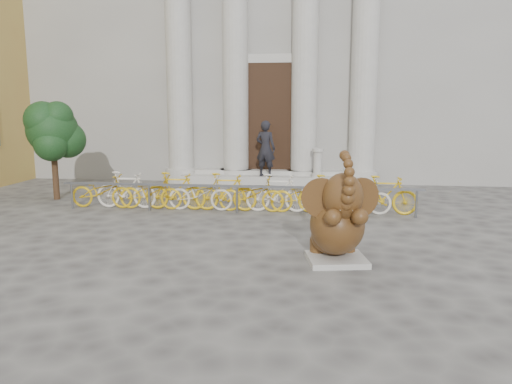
# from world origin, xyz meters

# --- Properties ---
(ground) EXTENTS (80.00, 80.00, 0.00)m
(ground) POSITION_xyz_m (0.00, 0.00, 0.00)
(ground) COLOR #474442
(ground) RESTS_ON ground
(classical_building) EXTENTS (22.00, 10.70, 12.00)m
(classical_building) POSITION_xyz_m (0.00, 14.93, 5.98)
(classical_building) COLOR gray
(classical_building) RESTS_ON ground
(entrance_steps) EXTENTS (6.00, 1.20, 0.36)m
(entrance_steps) POSITION_xyz_m (0.00, 9.40, 0.18)
(entrance_steps) COLOR #A8A59E
(entrance_steps) RESTS_ON ground
(elephant_statue) EXTENTS (1.32, 1.55, 2.00)m
(elephant_statue) POSITION_xyz_m (2.06, 0.82, 0.73)
(elephant_statue) COLOR #A8A59E
(elephant_statue) RESTS_ON ground
(bike_rack) EXTENTS (9.36, 0.53, 1.00)m
(bike_rack) POSITION_xyz_m (-0.36, 4.96, 0.50)
(bike_rack) COLOR slate
(bike_rack) RESTS_ON ground
(tree) EXTENTS (1.65, 1.51, 2.87)m
(tree) POSITION_xyz_m (-5.93, 5.95, 2.00)
(tree) COLOR #332114
(tree) RESTS_ON ground
(pedestrian) EXTENTS (0.79, 0.64, 1.89)m
(pedestrian) POSITION_xyz_m (-0.06, 9.05, 1.31)
(pedestrian) COLOR black
(pedestrian) RESTS_ON entrance_steps
(balustrade_post) EXTENTS (0.39, 0.39, 0.96)m
(balustrade_post) POSITION_xyz_m (1.70, 9.10, 0.80)
(balustrade_post) COLOR #A8A59E
(balustrade_post) RESTS_ON entrance_steps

